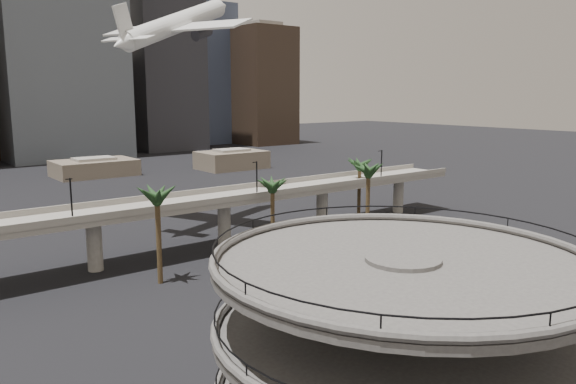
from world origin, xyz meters
TOP-DOWN VIEW (x-y plane):
  - parking_ramp at (-13.00, -4.00)m, footprint 22.20×22.20m
  - overpass at (0.00, 55.00)m, footprint 130.00×9.30m
  - palm_trees at (21.48, 47.47)m, footprint 54.40×18.40m
  - low_buildings at (6.89, 142.30)m, footprint 135.00×27.50m
  - skyline at (15.11, 217.08)m, footprint 269.00×86.00m
  - airborne_jet at (11.98, 71.87)m, footprint 31.78×29.50m
  - car_a at (4.82, 15.64)m, footprint 4.87×2.89m
  - car_b at (17.76, 18.10)m, footprint 5.22×3.49m
  - car_c at (33.36, 19.58)m, footprint 5.36×3.80m

SIDE VIEW (x-z plane):
  - car_c at x=33.36m, z-range 0.00..1.44m
  - car_a at x=4.82m, z-range 0.00..1.55m
  - car_b at x=17.76m, z-range 0.00..1.63m
  - low_buildings at x=6.89m, z-range -0.54..6.26m
  - overpass at x=0.00m, z-range -0.01..14.69m
  - parking_ramp at x=-13.00m, z-range 1.16..18.51m
  - palm_trees at x=21.48m, z-range 4.30..18.30m
  - airborne_jet at x=11.98m, z-range 31.06..44.87m
  - skyline at x=15.11m, z-range -16.40..105.69m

